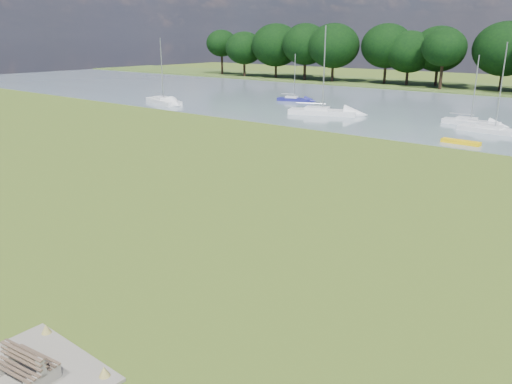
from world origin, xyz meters
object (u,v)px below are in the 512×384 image
Objects in this scene: sailboat_5 at (322,110)px; sailboat_6 at (494,129)px; kayak at (461,142)px; sailboat_0 at (470,121)px; sailboat_1 at (294,98)px; bench_pair at (25,365)px; sailboat_2 at (163,100)px.

sailboat_6 is at bearing -19.92° from sailboat_5.
kayak is 0.32× the size of sailboat_5.
sailboat_5 is (-15.46, -3.55, 0.09)m from sailboat_0.
sailboat_0 is 1.09× the size of sailboat_1.
bench_pair reaches higher than kayak.
kayak is at bearing -76.88° from sailboat_0.
bench_pair is at bearing -84.09° from sailboat_6.
sailboat_1 is (-24.97, 4.63, -0.02)m from sailboat_0.
sailboat_6 reaches higher than sailboat_1.
sailboat_6 is (3.11, -3.17, -0.03)m from sailboat_0.
kayak is 0.38× the size of sailboat_2.
sailboat_0 is 4.44m from sailboat_6.
sailboat_6 is at bearing 82.07° from bench_pair.
sailboat_1 is (-27.26, 14.88, 0.24)m from kayak.
sailboat_2 is (-39.68, 2.03, 0.31)m from kayak.
sailboat_5 reaches higher than kayak.
sailboat_5 is at bearing 162.82° from kayak.
sailboat_1 is at bearing 63.07° from sailboat_2.
sailboat_0 is at bearing 85.78° from bench_pair.
sailboat_6 is (40.50, 5.06, -0.08)m from sailboat_2.
sailboat_2 is 22.43m from sailboat_5.
sailboat_6 is (0.22, 45.09, -0.02)m from bench_pair.
sailboat_6 reaches higher than kayak.
sailboat_0 reaches higher than bench_pair.
sailboat_6 is (28.07, -7.80, -0.00)m from sailboat_1.
sailboat_6 is at bearing 24.21° from sailboat_2.
sailboat_5 is (-18.35, 44.71, 0.10)m from bench_pair.
sailboat_2 is 0.86× the size of sailboat_5.
sailboat_2 is at bearing -166.69° from sailboat_6.
sailboat_5 is 1.20× the size of sailboat_6.
sailboat_2 reaches higher than bench_pair.
sailboat_2 is at bearing 127.53° from bench_pair.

